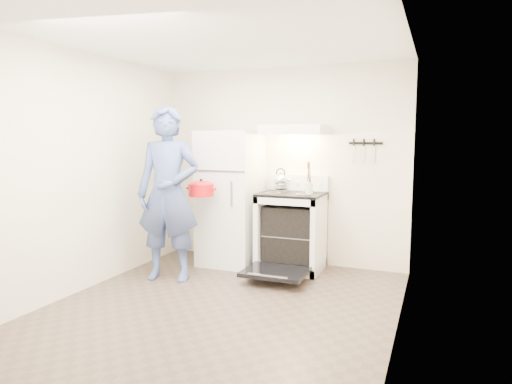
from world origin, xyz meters
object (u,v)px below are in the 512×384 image
refrigerator (231,198)px  person (168,194)px  tea_kettle (281,179)px  stove_body (292,232)px  dutch_oven (201,190)px

refrigerator → person: size_ratio=0.86×
tea_kettle → stove_body: bearing=-44.9°
tea_kettle → dutch_oven: bearing=-130.6°
stove_body → dutch_oven: dutch_oven is taller
person → dutch_oven: (0.26, 0.30, 0.02)m
refrigerator → person: (-0.37, -0.87, 0.13)m
dutch_oven → stove_body: bearing=32.9°
tea_kettle → dutch_oven: size_ratio=0.76×
person → dutch_oven: bearing=35.9°
tea_kettle → dutch_oven: 1.08m
refrigerator → dutch_oven: 0.60m
refrigerator → tea_kettle: size_ratio=6.10×
dutch_oven → tea_kettle: bearing=49.4°
tea_kettle → person: size_ratio=0.14×
stove_body → dutch_oven: bearing=-147.1°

